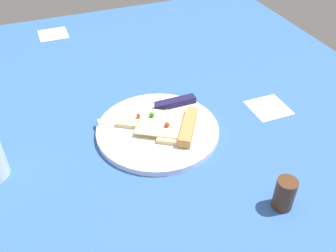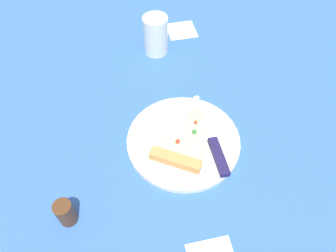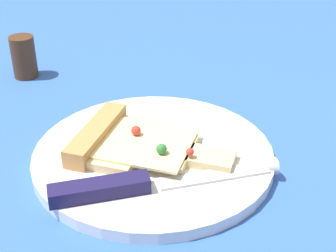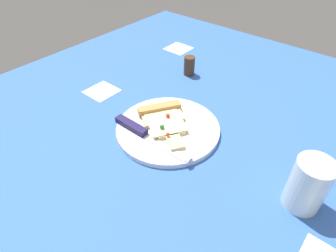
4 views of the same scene
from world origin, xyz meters
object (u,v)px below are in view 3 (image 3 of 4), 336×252
pepper_shaker (24,57)px  pizza_slice (132,143)px  plate (154,157)px  knife (145,183)px

pepper_shaker → pizza_slice: bearing=113.5°
plate → knife: knife is taller
plate → knife: (2.39, 6.14, 1.28)cm
pizza_slice → pepper_shaker: bearing=-124.3°
plate → pepper_shaker: (13.76, -27.99, 2.54)cm
pizza_slice → pepper_shaker: pepper_shaker is taller
knife → pepper_shaker: pepper_shaker is taller
plate → pizza_slice: (2.22, -1.39, 1.47)cm
pizza_slice → knife: size_ratio=0.79×
plate → knife: size_ratio=1.13×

